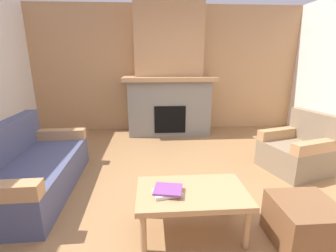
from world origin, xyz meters
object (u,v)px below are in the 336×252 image
Objects in this scene: coffee_table at (192,196)px; ottoman at (304,223)px; fireplace at (169,79)px; couch at (30,170)px; armchair at (297,151)px.

ottoman is (0.95, -0.22, -0.18)m from coffee_table.
ottoman is (0.93, -3.44, -0.96)m from fireplace.
couch is (-1.86, -2.38, -0.88)m from fireplace.
ottoman is at bearing -74.92° from fireplace.
couch is 3.51× the size of ottoman.
fireplace is at bearing 105.08° from ottoman.
ottoman is at bearing -119.58° from armchair.
fireplace is 5.19× the size of ottoman.
coffee_table is at bearing -90.46° from fireplace.
couch is at bearing 159.13° from ottoman.
armchair is 1.63m from ottoman.
fireplace is 3.32m from coffee_table.
coffee_table is 0.99m from ottoman.
couch is 2.98m from ottoman.
couch is 3.60m from armchair.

